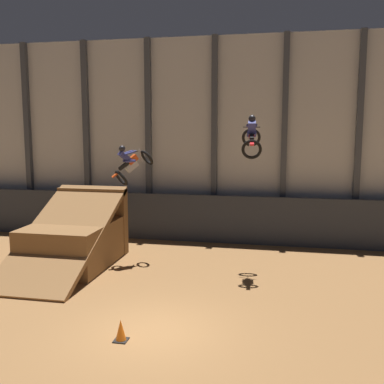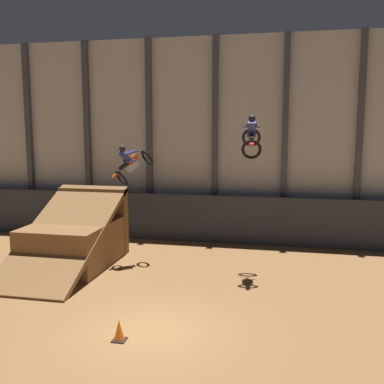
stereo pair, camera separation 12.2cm
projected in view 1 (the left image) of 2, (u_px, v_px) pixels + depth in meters
ground_plane at (153, 332)px, 12.35m from camera, size 60.00×60.00×0.00m
arena_back_wall at (215, 140)px, 22.27m from camera, size 32.00×0.40×9.99m
lower_barrier at (211, 219)px, 21.93m from camera, size 31.36×0.20×2.33m
dirt_ramp at (76, 239)px, 18.52m from camera, size 3.13×6.15×3.10m
rider_bike_left_air at (131, 163)px, 18.24m from camera, size 1.70×1.67×1.70m
rider_bike_right_air at (252, 137)px, 16.63m from camera, size 0.87×1.88×1.63m
traffic_cone_near_ramp at (121, 331)px, 11.78m from camera, size 0.36×0.36×0.58m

